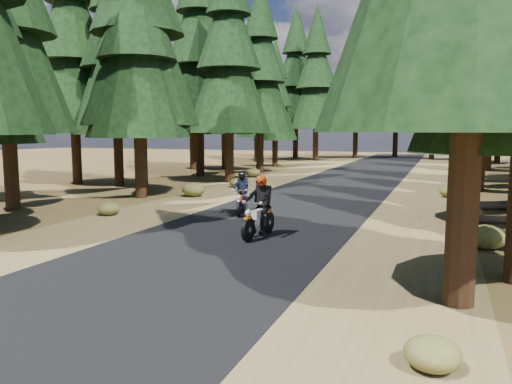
% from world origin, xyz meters
% --- Properties ---
extents(ground, '(120.00, 120.00, 0.00)m').
position_xyz_m(ground, '(0.00, 0.00, 0.00)').
color(ground, '#4D371B').
rests_on(ground, ground).
extents(road, '(6.00, 100.00, 0.01)m').
position_xyz_m(road, '(0.00, 5.00, 0.01)').
color(road, black).
rests_on(road, ground).
extents(shoulder_l, '(3.20, 100.00, 0.01)m').
position_xyz_m(shoulder_l, '(-4.60, 5.00, 0.00)').
color(shoulder_l, brown).
rests_on(shoulder_l, ground).
extents(shoulder_r, '(3.20, 100.00, 0.01)m').
position_xyz_m(shoulder_r, '(4.60, 5.00, 0.00)').
color(shoulder_r, brown).
rests_on(shoulder_r, ground).
extents(pine_forest, '(34.59, 55.08, 16.32)m').
position_xyz_m(pine_forest, '(-0.02, 21.05, 7.89)').
color(pine_forest, black).
rests_on(pine_forest, ground).
extents(understory_shrubs, '(13.61, 31.81, 0.62)m').
position_xyz_m(understory_shrubs, '(1.03, 6.18, 0.27)').
color(understory_shrubs, '#474C1E').
rests_on(understory_shrubs, ground).
extents(rider_lead, '(0.77, 1.97, 1.71)m').
position_xyz_m(rider_lead, '(0.58, 0.17, 0.58)').
color(rider_lead, silver).
rests_on(rider_lead, road).
extents(rider_follow, '(0.89, 1.77, 1.51)m').
position_xyz_m(rider_follow, '(-1.34, 3.57, 0.51)').
color(rider_follow, '#A8270B').
rests_on(rider_follow, road).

